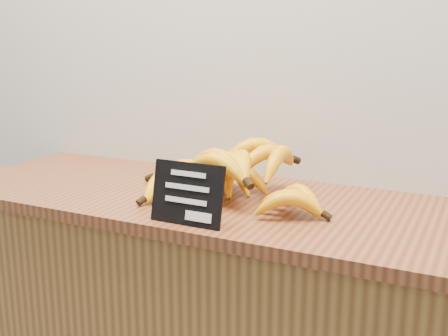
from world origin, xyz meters
TOP-DOWN VIEW (x-y plane):
  - counter_top at (-0.20, 2.75)m, footprint 1.56×0.54m
  - chalkboard_sign at (-0.20, 2.53)m, footprint 0.17×0.04m
  - banana_pile at (-0.21, 2.75)m, footprint 0.55×0.35m

SIDE VIEW (x-z plane):
  - counter_top at x=-0.20m, z-range 0.90..0.93m
  - banana_pile at x=-0.21m, z-range 0.92..1.05m
  - chalkboard_sign at x=-0.20m, z-range 0.93..1.07m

